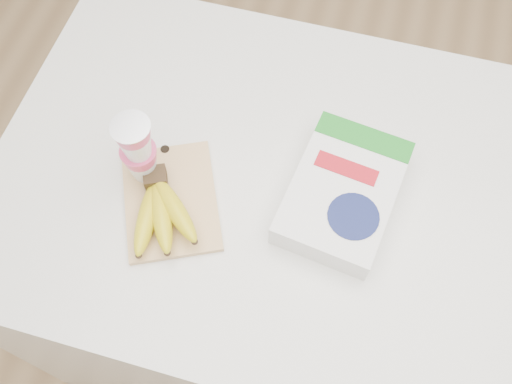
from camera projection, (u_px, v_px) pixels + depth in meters
The scene contains 6 objects.
room at pixel (315, 93), 0.95m from camera, with size 4.00×4.00×4.00m.
table at pixel (289, 265), 1.70m from camera, with size 1.37×0.91×1.03m, color white.
cutting_board at pixel (171, 200), 1.21m from camera, with size 0.19×0.26×0.01m, color #E4B07D.
bananas at pixel (161, 211), 1.17m from camera, with size 0.18×0.21×0.07m.
yogurt_stack at pixel (138, 149), 1.15m from camera, with size 0.08×0.08×0.18m.
cereal_box at pixel (343, 192), 1.19m from camera, with size 0.25×0.33×0.07m.
Camera 1 is at (0.06, -0.59, 2.12)m, focal length 40.00 mm.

